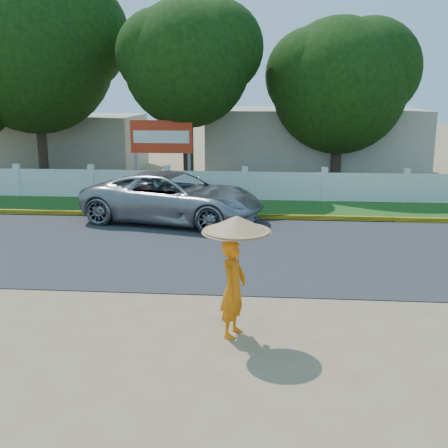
% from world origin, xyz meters
% --- Properties ---
extents(ground, '(120.00, 120.00, 0.00)m').
position_xyz_m(ground, '(0.00, 0.00, 0.00)').
color(ground, '#9E8460').
rests_on(ground, ground).
extents(road, '(60.00, 7.00, 0.02)m').
position_xyz_m(road, '(0.00, 4.50, 0.01)').
color(road, '#38383A').
rests_on(road, ground).
extents(grass_verge, '(60.00, 3.50, 0.03)m').
position_xyz_m(grass_verge, '(0.00, 9.75, 0.01)').
color(grass_verge, '#2D601E').
rests_on(grass_verge, ground).
extents(curb, '(40.00, 0.18, 0.16)m').
position_xyz_m(curb, '(0.00, 8.05, 0.08)').
color(curb, yellow).
rests_on(curb, ground).
extents(fence, '(40.00, 0.10, 1.10)m').
position_xyz_m(fence, '(0.00, 11.20, 0.55)').
color(fence, silver).
rests_on(fence, ground).
extents(building_near, '(10.00, 6.00, 3.20)m').
position_xyz_m(building_near, '(3.00, 18.00, 1.60)').
color(building_near, '#B7AD99').
rests_on(building_near, ground).
extents(building_far, '(8.00, 5.00, 2.80)m').
position_xyz_m(building_far, '(-10.00, 19.00, 1.40)').
color(building_far, '#B7AD99').
rests_on(building_far, ground).
extents(vehicle, '(6.21, 3.88, 1.60)m').
position_xyz_m(vehicle, '(-2.09, 7.46, 0.80)').
color(vehicle, '#96979D').
rests_on(vehicle, ground).
extents(monk_with_parasol, '(1.18, 1.18, 2.15)m').
position_xyz_m(monk_with_parasol, '(0.43, -0.85, 1.40)').
color(monk_with_parasol, orange).
rests_on(monk_with_parasol, ground).
extents(billboard, '(2.50, 0.13, 2.95)m').
position_xyz_m(billboard, '(-3.40, 12.30, 2.14)').
color(billboard, gray).
rests_on(billboard, ground).
extents(tree_row, '(34.47, 7.61, 9.09)m').
position_xyz_m(tree_row, '(-0.66, 14.51, 5.20)').
color(tree_row, '#473828').
rests_on(tree_row, ground).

